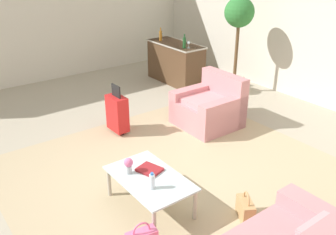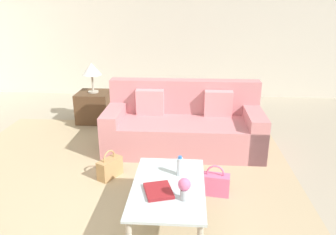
{
  "view_description": "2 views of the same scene",
  "coord_description": "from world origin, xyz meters",
  "px_view_note": "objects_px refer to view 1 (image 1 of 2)",
  "views": [
    {
      "loc": [
        3.51,
        -2.55,
        2.9
      ],
      "look_at": [
        -0.07,
        0.12,
        0.86
      ],
      "focal_mm": 40.0,
      "sensor_mm": 36.0,
      "label": 1
    },
    {
      "loc": [
        -2.23,
        -0.67,
        2.02
      ],
      "look_at": [
        0.92,
        -0.46,
        0.9
      ],
      "focal_mm": 35.0,
      "sensor_mm": 36.0,
      "label": 2
    }
  ],
  "objects_px": {
    "coffee_table_book": "(150,170)",
    "bar_console": "(176,62)",
    "handbag_tan": "(245,209)",
    "wine_glass_left_of_centre": "(189,43)",
    "armchair": "(210,109)",
    "coffee_table": "(150,181)",
    "wine_bottle_amber": "(161,36)",
    "suitcase_red": "(117,113)",
    "wine_bottle_green": "(184,43)",
    "potted_ficus": "(238,31)",
    "water_bottle": "(152,181)",
    "wine_glass_leftmost": "(162,35)",
    "flower_vase": "(129,164)"
  },
  "relations": [
    {
      "from": "coffee_table_book",
      "to": "bar_console",
      "type": "xyz_separation_m",
      "value": [
        -3.38,
        3.02,
        0.03
      ]
    },
    {
      "from": "bar_console",
      "to": "handbag_tan",
      "type": "xyz_separation_m",
      "value": [
        4.34,
        -2.33,
        -0.34
      ]
    },
    {
      "from": "wine_glass_left_of_centre",
      "to": "handbag_tan",
      "type": "xyz_separation_m",
      "value": [
        3.83,
        -2.29,
        -0.89
      ]
    },
    {
      "from": "armchair",
      "to": "coffee_table_book",
      "type": "height_order",
      "value": "armchair"
    },
    {
      "from": "coffee_table_book",
      "to": "coffee_table",
      "type": "bearing_deg",
      "value": -50.79
    },
    {
      "from": "wine_bottle_amber",
      "to": "suitcase_red",
      "type": "bearing_deg",
      "value": -49.98
    },
    {
      "from": "handbag_tan",
      "to": "armchair",
      "type": "bearing_deg",
      "value": 146.61
    },
    {
      "from": "wine_bottle_green",
      "to": "wine_glass_left_of_centre",
      "type": "bearing_deg",
      "value": 53.63
    },
    {
      "from": "armchair",
      "to": "handbag_tan",
      "type": "bearing_deg",
      "value": -33.39
    },
    {
      "from": "coffee_table",
      "to": "wine_bottle_green",
      "type": "bearing_deg",
      "value": 135.61
    },
    {
      "from": "handbag_tan",
      "to": "potted_ficus",
      "type": "xyz_separation_m",
      "value": [
        -3.04,
        2.93,
        1.19
      ]
    },
    {
      "from": "wine_bottle_amber",
      "to": "wine_glass_left_of_centre",
      "type": "bearing_deg",
      "value": 4.48
    },
    {
      "from": "suitcase_red",
      "to": "handbag_tan",
      "type": "relative_size",
      "value": 2.37
    },
    {
      "from": "water_bottle",
      "to": "wine_bottle_green",
      "type": "relative_size",
      "value": 0.68
    },
    {
      "from": "wine_glass_left_of_centre",
      "to": "coffee_table",
      "type": "bearing_deg",
      "value": -45.58
    },
    {
      "from": "water_bottle",
      "to": "wine_glass_leftmost",
      "type": "height_order",
      "value": "wine_glass_leftmost"
    },
    {
      "from": "wine_glass_left_of_centre",
      "to": "handbag_tan",
      "type": "height_order",
      "value": "wine_glass_left_of_centre"
    },
    {
      "from": "armchair",
      "to": "water_bottle",
      "type": "xyz_separation_m",
      "value": [
        1.5,
        -2.27,
        0.22
      ]
    },
    {
      "from": "wine_glass_leftmost",
      "to": "wine_glass_left_of_centre",
      "type": "bearing_deg",
      "value": -0.98
    },
    {
      "from": "wine_glass_left_of_centre",
      "to": "wine_bottle_amber",
      "type": "bearing_deg",
      "value": -175.52
    },
    {
      "from": "coffee_table_book",
      "to": "suitcase_red",
      "type": "distance_m",
      "value": 1.98
    },
    {
      "from": "wine_bottle_green",
      "to": "handbag_tan",
      "type": "xyz_separation_m",
      "value": [
        3.89,
        -2.22,
        -0.9
      ]
    },
    {
      "from": "wine_bottle_green",
      "to": "coffee_table_book",
      "type": "bearing_deg",
      "value": -44.76
    },
    {
      "from": "suitcase_red",
      "to": "handbag_tan",
      "type": "distance_m",
      "value": 2.85
    },
    {
      "from": "water_bottle",
      "to": "bar_console",
      "type": "distance_m",
      "value": 4.89
    },
    {
      "from": "flower_vase",
      "to": "wine_bottle_amber",
      "type": "height_order",
      "value": "wine_bottle_amber"
    },
    {
      "from": "flower_vase",
      "to": "bar_console",
      "type": "xyz_separation_m",
      "value": [
        -3.28,
        3.25,
        -0.07
      ]
    },
    {
      "from": "wine_glass_leftmost",
      "to": "wine_bottle_amber",
      "type": "distance_m",
      "value": 0.12
    },
    {
      "from": "wine_glass_leftmost",
      "to": "suitcase_red",
      "type": "relative_size",
      "value": 0.18
    },
    {
      "from": "coffee_table",
      "to": "handbag_tan",
      "type": "relative_size",
      "value": 3.06
    },
    {
      "from": "coffee_table",
      "to": "water_bottle",
      "type": "bearing_deg",
      "value": -26.57
    },
    {
      "from": "water_bottle",
      "to": "flower_vase",
      "type": "distance_m",
      "value": 0.42
    },
    {
      "from": "water_bottle",
      "to": "handbag_tan",
      "type": "relative_size",
      "value": 0.57
    },
    {
      "from": "wine_bottle_green",
      "to": "flower_vase",
      "type": "bearing_deg",
      "value": -47.94
    },
    {
      "from": "wine_bottle_green",
      "to": "potted_ficus",
      "type": "xyz_separation_m",
      "value": [
        0.85,
        0.72,
        0.29
      ]
    },
    {
      "from": "wine_bottle_amber",
      "to": "handbag_tan",
      "type": "distance_m",
      "value": 5.33
    },
    {
      "from": "flower_vase",
      "to": "suitcase_red",
      "type": "bearing_deg",
      "value": 154.47
    },
    {
      "from": "wine_glass_leftmost",
      "to": "suitcase_red",
      "type": "distance_m",
      "value": 3.18
    },
    {
      "from": "wine_glass_left_of_centre",
      "to": "suitcase_red",
      "type": "relative_size",
      "value": 0.18
    },
    {
      "from": "water_bottle",
      "to": "armchair",
      "type": "bearing_deg",
      "value": 123.39
    },
    {
      "from": "flower_vase",
      "to": "bar_console",
      "type": "relative_size",
      "value": 0.14
    },
    {
      "from": "coffee_table",
      "to": "flower_vase",
      "type": "xyz_separation_m",
      "value": [
        -0.22,
        -0.15,
        0.17
      ]
    },
    {
      "from": "wine_bottle_green",
      "to": "potted_ficus",
      "type": "height_order",
      "value": "potted_ficus"
    },
    {
      "from": "coffee_table_book",
      "to": "potted_ficus",
      "type": "relative_size",
      "value": 0.14
    },
    {
      "from": "armchair",
      "to": "suitcase_red",
      "type": "xyz_separation_m",
      "value": [
        -0.7,
        -1.47,
        0.06
      ]
    },
    {
      "from": "coffee_table_book",
      "to": "wine_glass_leftmost",
      "type": "relative_size",
      "value": 1.82
    },
    {
      "from": "water_bottle",
      "to": "potted_ficus",
      "type": "xyz_separation_m",
      "value": [
        -2.4,
        3.8,
        0.8
      ]
    },
    {
      "from": "water_bottle",
      "to": "coffee_table_book",
      "type": "bearing_deg",
      "value": 150.64
    },
    {
      "from": "armchair",
      "to": "wine_bottle_amber",
      "type": "xyz_separation_m",
      "value": [
        -2.62,
        0.81,
        0.73
      ]
    },
    {
      "from": "wine_bottle_green",
      "to": "armchair",
      "type": "bearing_deg",
      "value": -24.84
    }
  ]
}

